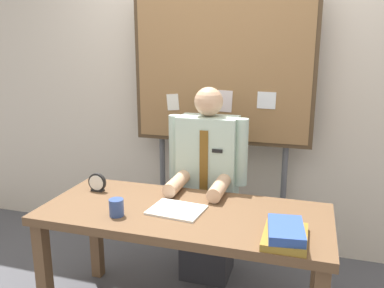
# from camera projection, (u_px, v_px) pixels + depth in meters

# --- Properties ---
(back_wall) EXTENTS (6.40, 0.08, 2.70)m
(back_wall) POSITION_uv_depth(u_px,v_px,m) (227.00, 83.00, 3.12)
(back_wall) COLOR beige
(back_wall) RESTS_ON ground_plane
(desk) EXTENTS (1.64, 0.70, 0.73)m
(desk) POSITION_uv_depth(u_px,v_px,m) (184.00, 225.00, 2.27)
(desk) COLOR brown
(desk) RESTS_ON ground_plane
(person) EXTENTS (0.55, 0.56, 1.38)m
(person) POSITION_uv_depth(u_px,v_px,m) (207.00, 193.00, 2.76)
(person) COLOR #2D2D33
(person) RESTS_ON ground_plane
(bulletin_board) EXTENTS (1.36, 0.09, 2.04)m
(bulletin_board) POSITION_uv_depth(u_px,v_px,m) (221.00, 72.00, 2.91)
(bulletin_board) COLOR #4C3823
(bulletin_board) RESTS_ON ground_plane
(book_stack) EXTENTS (0.21, 0.30, 0.08)m
(book_stack) POSITION_uv_depth(u_px,v_px,m) (285.00, 234.00, 1.89)
(book_stack) COLOR olive
(book_stack) RESTS_ON desk
(open_notebook) EXTENTS (0.32, 0.26, 0.01)m
(open_notebook) POSITION_uv_depth(u_px,v_px,m) (177.00, 210.00, 2.23)
(open_notebook) COLOR white
(open_notebook) RESTS_ON desk
(desk_clock) EXTENTS (0.12, 0.04, 0.12)m
(desk_clock) POSITION_uv_depth(u_px,v_px,m) (97.00, 183.00, 2.53)
(desk_clock) COLOR black
(desk_clock) RESTS_ON desk
(coffee_mug) EXTENTS (0.08, 0.08, 0.10)m
(coffee_mug) POSITION_uv_depth(u_px,v_px,m) (116.00, 207.00, 2.16)
(coffee_mug) COLOR #334C8C
(coffee_mug) RESTS_ON desk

